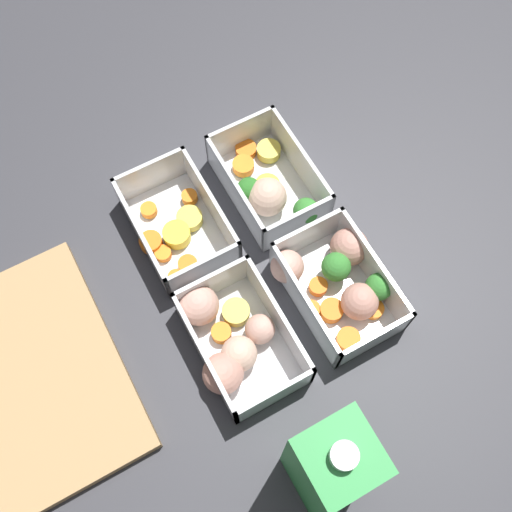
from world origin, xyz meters
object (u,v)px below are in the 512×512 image
at_px(container_far_left, 231,339).
at_px(container_far_right, 177,227).
at_px(juice_carton, 330,465).
at_px(container_near_right, 268,186).
at_px(container_near_left, 339,280).

xyz_separation_m(container_far_left, container_far_right, (0.16, -0.01, -0.01)).
distance_m(container_far_left, juice_carton, 0.19).
xyz_separation_m(container_near_right, container_far_left, (-0.16, 0.14, 0.00)).
relative_size(container_near_right, container_far_left, 0.92).
relative_size(container_far_left, juice_carton, 0.86).
bearing_deg(juice_carton, container_near_right, -19.93).
height_order(container_near_left, container_far_left, same).
bearing_deg(juice_carton, container_far_right, 1.60).
height_order(container_near_left, container_near_right, same).
bearing_deg(container_far_right, container_near_left, -139.08).
relative_size(container_near_left, container_near_right, 1.01).
relative_size(container_near_right, container_far_right, 1.02).
relative_size(container_far_left, container_far_right, 1.10).
distance_m(container_near_left, container_far_left, 0.15).
xyz_separation_m(container_far_left, juice_carton, (-0.17, -0.02, 0.07)).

